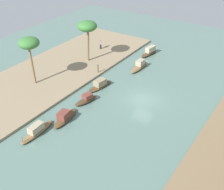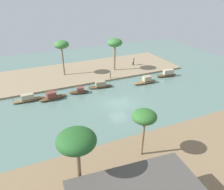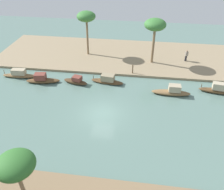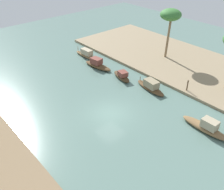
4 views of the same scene
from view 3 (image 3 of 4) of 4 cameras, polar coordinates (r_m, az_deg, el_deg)
river_water at (r=26.22m, az=-2.33°, el=-4.33°), size 66.61×66.61×0.00m
riverbank_left at (r=38.65m, az=1.46°, el=9.30°), size 37.22×12.58×0.31m
sampan_with_tall_canopy at (r=29.79m, az=13.91°, el=0.82°), size 4.61×1.12×1.32m
sampan_midstream at (r=34.84m, az=-20.88°, el=4.56°), size 4.86×1.24×1.18m
sampan_downstream_large at (r=31.48m, az=-8.50°, el=3.31°), size 3.42×1.74×1.08m
sampan_foreground at (r=31.84m, az=23.76°, el=1.24°), size 4.30×1.50×1.38m
sampan_open_hull at (r=31.28m, az=-1.07°, el=3.58°), size 4.38×1.71×1.18m
sampan_with_red_awning at (r=32.64m, az=-16.09°, el=3.54°), size 4.46×1.79×1.26m
person_on_near_bank at (r=37.76m, az=17.04°, el=8.83°), size 0.52×0.47×1.69m
mooring_post at (r=32.94m, az=4.88°, el=6.12°), size 0.14×0.14×1.25m
palm_tree_left_near at (r=34.48m, az=10.12°, el=15.79°), size 2.96×2.96×6.44m
palm_tree_left_far at (r=37.14m, az=-6.08°, el=17.71°), size 2.76×2.76×6.58m
palm_tree_right_tall at (r=15.84m, az=-21.75°, el=-15.17°), size 2.42×2.42×5.27m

